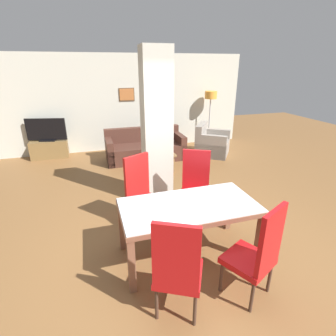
# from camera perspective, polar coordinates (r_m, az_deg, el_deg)

# --- Properties ---
(ground_plane) EXTENTS (18.00, 18.00, 0.00)m
(ground_plane) POSITION_cam_1_polar(r_m,az_deg,el_deg) (3.77, 4.25, -18.14)
(ground_plane) COLOR brown
(back_wall) EXTENTS (7.20, 0.09, 2.70)m
(back_wall) POSITION_cam_1_polar(r_m,az_deg,el_deg) (7.93, -9.21, 13.75)
(back_wall) COLOR beige
(back_wall) RESTS_ON ground_plane
(divider_pillar) EXTENTS (0.49, 0.39, 2.70)m
(divider_pillar) POSITION_cam_1_polar(r_m,az_deg,el_deg) (4.59, -2.46, 8.31)
(divider_pillar) COLOR beige
(divider_pillar) RESTS_ON ground_plane
(dining_table) EXTENTS (1.73, 0.89, 0.77)m
(dining_table) POSITION_cam_1_polar(r_m,az_deg,el_deg) (3.41, 4.53, -10.20)
(dining_table) COLOR brown
(dining_table) RESTS_ON ground_plane
(dining_chair_near_right) EXTENTS (0.62, 0.62, 1.16)m
(dining_chair_near_right) POSITION_cam_1_polar(r_m,az_deg,el_deg) (2.99, 18.96, -16.99)
(dining_chair_near_right) COLOR red
(dining_chair_near_right) RESTS_ON ground_plane
(dining_chair_far_right) EXTENTS (0.62, 0.62, 1.16)m
(dining_chair_far_right) POSITION_cam_1_polar(r_m,az_deg,el_deg) (4.24, 5.90, -3.74)
(dining_chair_far_right) COLOR red
(dining_chair_far_right) RESTS_ON ground_plane
(dining_chair_far_left) EXTENTS (0.62, 0.62, 1.16)m
(dining_chair_far_left) POSITION_cam_1_polar(r_m,az_deg,el_deg) (4.04, -5.75, -5.09)
(dining_chair_far_left) COLOR red
(dining_chair_far_left) RESTS_ON ground_plane
(dining_chair_near_left) EXTENTS (0.62, 0.62, 1.16)m
(dining_chair_near_left) POSITION_cam_1_polar(r_m,az_deg,el_deg) (2.68, 2.09, -20.90)
(dining_chair_near_left) COLOR red
(dining_chair_near_left) RESTS_ON ground_plane
(sofa) EXTENTS (2.06, 0.88, 0.81)m
(sofa) POSITION_cam_1_polar(r_m,az_deg,el_deg) (7.12, -5.01, 4.21)
(sofa) COLOR #4B2B21
(sofa) RESTS_ON ground_plane
(armchair) EXTENTS (1.21, 1.22, 0.87)m
(armchair) POSITION_cam_1_polar(r_m,az_deg,el_deg) (7.54, 9.34, 5.15)
(armchair) COLOR gray
(armchair) RESTS_ON ground_plane
(coffee_table) EXTENTS (0.73, 0.56, 0.44)m
(coffee_table) POSITION_cam_1_polar(r_m,az_deg,el_deg) (6.29, -2.06, 1.37)
(coffee_table) COLOR olive
(coffee_table) RESTS_ON ground_plane
(bottle) EXTENTS (0.07, 0.07, 0.24)m
(bottle) POSITION_cam_1_polar(r_m,az_deg,el_deg) (6.22, -1.95, 4.14)
(bottle) COLOR #194C23
(bottle) RESTS_ON coffee_table
(tv_stand) EXTENTS (0.96, 0.40, 0.48)m
(tv_stand) POSITION_cam_1_polar(r_m,az_deg,el_deg) (7.89, -24.39, 3.74)
(tv_stand) COLOR olive
(tv_stand) RESTS_ON ground_plane
(tv_screen) EXTENTS (1.02, 0.29, 0.61)m
(tv_screen) POSITION_cam_1_polar(r_m,az_deg,el_deg) (7.76, -25.00, 7.49)
(tv_screen) COLOR black
(tv_screen) RESTS_ON tv_stand
(floor_lamp) EXTENTS (0.37, 0.37, 1.65)m
(floor_lamp) POSITION_cam_1_polar(r_m,az_deg,el_deg) (8.32, 9.26, 14.45)
(floor_lamp) COLOR #B7B7BC
(floor_lamp) RESTS_ON ground_plane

